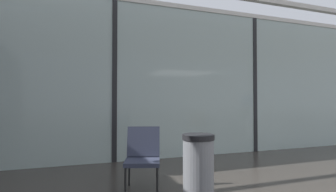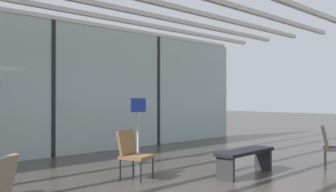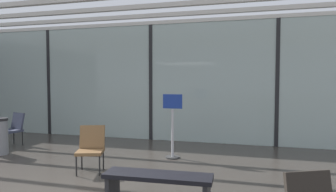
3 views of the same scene
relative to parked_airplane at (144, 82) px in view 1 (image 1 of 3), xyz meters
name	(u,v)px [view 1 (image 1 of 3)]	position (x,y,z in m)	size (l,w,h in m)	color
glass_curtain_wall	(254,84)	(1.42, -5.88, -0.45)	(14.00, 0.08, 3.37)	#A3B7B2
window_mullion_0	(114,81)	(-2.08, -5.88, -0.45)	(0.10, 0.12, 3.37)	black
window_mullion_1	(254,84)	(1.42, -5.88, -0.45)	(0.10, 0.12, 3.37)	black
parked_airplane	(144,82)	(0.00, 0.00, 0.00)	(13.52, 4.27, 4.27)	#B2BCD6
lounge_chair_2	(143,154)	(-1.90, -7.66, -1.64)	(0.61, 0.64, 0.87)	#33384C
trash_bin	(198,171)	(-1.45, -8.56, -1.70)	(0.38, 0.38, 0.86)	slate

